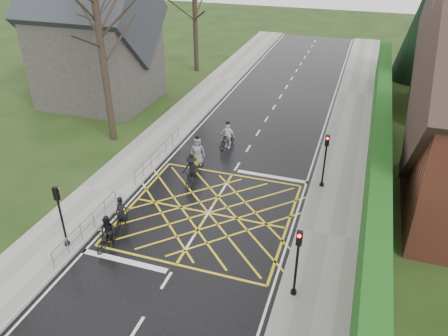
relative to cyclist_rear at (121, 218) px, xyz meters
The scene contains 19 objects.
ground 4.30m from the cyclist_rear, 34.11° to the left, with size 120.00×120.00×0.00m, color black.
road 4.30m from the cyclist_rear, 34.11° to the left, with size 9.00×80.00×0.01m, color black.
sidewalk_right 9.84m from the cyclist_rear, 14.08° to the left, with size 3.00×80.00×0.15m, color gray.
sidewalk_left 3.47m from the cyclist_rear, 135.95° to the left, with size 3.00×80.00×0.15m, color gray.
stone_wall 14.06m from the cyclist_rear, 36.64° to the left, with size 0.50×38.00×0.70m, color slate.
hedge 14.14m from the cyclist_rear, 36.64° to the left, with size 0.90×38.00×2.80m, color #133D10.
conifer 32.09m from the cyclist_rear, 63.30° to the left, with size 4.60×4.60×10.00m.
church 18.07m from the cyclist_rear, 124.81° to the left, with size 8.80×7.80×11.00m.
tree_near 12.44m from the cyclist_rear, 123.11° to the left, with size 9.24×9.24×11.44m.
railing_south 1.60m from the cyclist_rear, 135.29° to the right, with size 0.05×5.04×1.03m.
railing_north 6.49m from the cyclist_rear, 99.95° to the left, with size 0.05×6.04×1.03m.
traffic_light_ne 10.91m from the cyclist_rear, 37.35° to the left, with size 0.24×0.31×3.21m.
traffic_light_se 8.89m from the cyclist_rear, 11.87° to the right, with size 0.24×0.31×3.21m.
traffic_light_sw 2.86m from the cyclist_rear, 126.73° to the right, with size 0.24×0.31×3.21m.
cyclist_rear is the anchor object (origin of this frame).
cyclist_back 1.45m from the cyclist_rear, 83.69° to the right, with size 0.77×1.66×1.64m.
cyclist_mid 5.12m from the cyclist_rear, 71.34° to the left, with size 1.11×1.89×1.80m.
cyclist_front 9.86m from the cyclist_rear, 77.15° to the left, with size 1.05×1.90×1.83m.
cyclist_lead 6.99m from the cyclist_rear, 80.18° to the left, with size 1.16×2.08×1.91m.
Camera 1 is at (6.43, -16.83, 12.91)m, focal length 35.00 mm.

